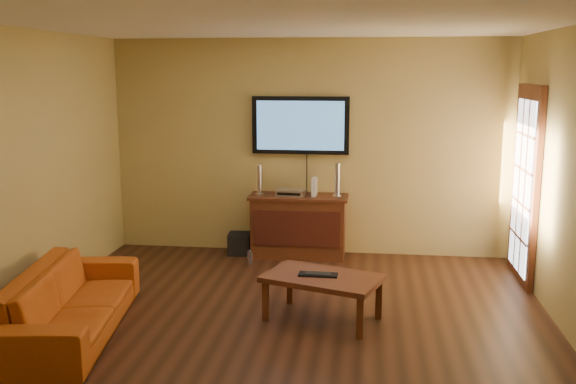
% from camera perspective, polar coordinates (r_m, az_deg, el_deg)
% --- Properties ---
extents(ground_plane, '(5.00, 5.00, 0.00)m').
position_cam_1_polar(ground_plane, '(6.01, -0.47, -11.82)').
color(ground_plane, black).
rests_on(ground_plane, ground).
extents(room_walls, '(5.00, 5.00, 5.00)m').
position_cam_1_polar(room_walls, '(6.20, 0.29, 5.03)').
color(room_walls, tan).
rests_on(room_walls, ground).
extents(french_door, '(0.07, 1.02, 2.22)m').
position_cam_1_polar(french_door, '(7.50, 20.32, 0.45)').
color(french_door, '#441E0F').
rests_on(french_door, ground).
extents(media_console, '(1.22, 0.47, 0.78)m').
position_cam_1_polar(media_console, '(8.03, 0.94, -3.01)').
color(media_console, '#441E0F').
rests_on(media_console, ground).
extents(television, '(1.21, 0.08, 0.72)m').
position_cam_1_polar(television, '(8.02, 1.12, 5.94)').
color(television, black).
rests_on(television, ground).
extents(coffee_table, '(1.20, 0.94, 0.43)m').
position_cam_1_polar(coffee_table, '(6.04, 3.09, -7.93)').
color(coffee_table, '#441E0F').
rests_on(coffee_table, ground).
extents(sofa, '(0.88, 2.09, 0.79)m').
position_cam_1_polar(sofa, '(6.03, -18.86, -8.33)').
color(sofa, '#AE4A13').
rests_on(sofa, ground).
extents(speaker_left, '(0.10, 0.10, 0.37)m').
position_cam_1_polar(speaker_left, '(7.99, -2.57, 0.99)').
color(speaker_left, silver).
rests_on(speaker_left, media_console).
extents(speaker_right, '(0.11, 0.11, 0.41)m').
position_cam_1_polar(speaker_right, '(7.89, 4.41, 0.96)').
color(speaker_right, silver).
rests_on(speaker_right, media_console).
extents(av_receiver, '(0.37, 0.28, 0.08)m').
position_cam_1_polar(av_receiver, '(7.94, 0.26, -0.03)').
color(av_receiver, silver).
rests_on(av_receiver, media_console).
extents(game_console, '(0.06, 0.17, 0.23)m').
position_cam_1_polar(game_console, '(7.91, 2.36, 0.48)').
color(game_console, white).
rests_on(game_console, media_console).
extents(subwoofer, '(0.29, 0.29, 0.27)m').
position_cam_1_polar(subwoofer, '(8.21, -4.34, -4.60)').
color(subwoofer, black).
rests_on(subwoofer, ground).
extents(bottle, '(0.06, 0.06, 0.19)m').
position_cam_1_polar(bottle, '(7.76, -3.42, -5.86)').
color(bottle, white).
rests_on(bottle, ground).
extents(keyboard, '(0.37, 0.15, 0.02)m').
position_cam_1_polar(keyboard, '(6.03, 2.69, -7.32)').
color(keyboard, black).
rests_on(keyboard, coffee_table).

